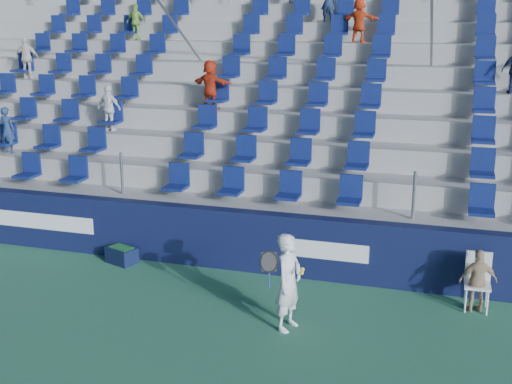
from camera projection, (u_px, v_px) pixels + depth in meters
ground at (190, 345)px, 9.75m from camera, size 70.00×70.00×0.00m
sponsor_wall at (252, 241)px, 12.50m from camera, size 24.00×0.32×1.20m
grandstand at (309, 124)px, 16.81m from camera, size 24.00×8.17×6.63m
tennis_player at (288, 282)px, 10.07m from camera, size 0.69×0.66×1.59m
line_judge_chair at (478, 277)px, 10.88m from camera, size 0.44×0.45×0.98m
line_judge at (478, 281)px, 10.74m from camera, size 0.69×0.43×1.10m
ball_bin at (122, 254)px, 12.98m from camera, size 0.69×0.57×0.34m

